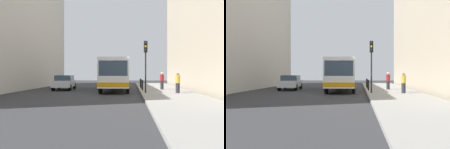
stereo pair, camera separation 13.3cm
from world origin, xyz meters
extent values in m
plane|color=#2D2D30|center=(0.00, 0.00, 0.00)|extent=(80.00, 80.00, 0.00)
cube|color=gray|center=(5.40, 0.00, 0.07)|extent=(4.40, 40.00, 0.15)
cube|color=white|center=(0.93, 3.99, 1.75)|extent=(2.63, 11.03, 2.50)
cube|color=orange|center=(0.93, 3.99, 0.80)|extent=(2.65, 11.05, 0.36)
cube|color=#2D3D4C|center=(1.00, -1.49, 2.10)|extent=(2.26, 0.09, 1.20)
cube|color=#2D3D4C|center=(0.93, 4.49, 2.10)|extent=(2.63, 9.43, 1.00)
cylinder|color=black|center=(2.11, 0.10, 0.50)|extent=(0.29, 1.00, 1.00)
cylinder|color=black|center=(-0.15, 0.08, 0.50)|extent=(0.29, 1.00, 1.00)
cylinder|color=black|center=(2.02, 7.90, 0.50)|extent=(0.29, 1.00, 1.00)
cylinder|color=black|center=(-0.24, 7.88, 0.50)|extent=(0.29, 1.00, 1.00)
cube|color=silver|center=(-4.37, 4.84, 0.64)|extent=(2.03, 4.49, 0.64)
cube|color=#2D3D4C|center=(-4.38, 4.99, 1.22)|extent=(1.73, 2.55, 0.52)
cylinder|color=black|center=(-3.47, 3.39, 0.32)|extent=(0.25, 0.65, 0.64)
cylinder|color=black|center=(-5.11, 3.30, 0.32)|extent=(0.25, 0.65, 0.64)
cylinder|color=black|center=(-3.63, 6.39, 0.32)|extent=(0.25, 0.65, 0.64)
cylinder|color=black|center=(-5.27, 6.30, 0.32)|extent=(0.25, 0.65, 0.64)
cylinder|color=black|center=(3.55, -1.05, 1.75)|extent=(0.12, 0.12, 3.20)
cube|color=black|center=(3.55, -1.05, 3.80)|extent=(0.28, 0.24, 0.90)
sphere|color=black|center=(3.55, -1.18, 4.08)|extent=(0.16, 0.16, 0.16)
sphere|color=orange|center=(3.55, -1.18, 3.80)|extent=(0.16, 0.16, 0.16)
sphere|color=black|center=(3.55, -1.18, 3.52)|extent=(0.16, 0.16, 0.16)
cylinder|color=black|center=(3.45, 1.97, 0.62)|extent=(0.11, 0.11, 0.95)
cylinder|color=black|center=(3.45, 4.86, 0.62)|extent=(0.11, 0.11, 0.95)
cylinder|color=black|center=(3.45, 7.76, 0.62)|extent=(0.11, 0.11, 0.95)
cylinder|color=#26262D|center=(6.04, -1.17, 0.54)|extent=(0.32, 0.32, 0.78)
cylinder|color=gold|center=(6.04, -1.17, 1.24)|extent=(0.38, 0.38, 0.60)
sphere|color=#8C6647|center=(6.04, -1.17, 1.65)|extent=(0.22, 0.22, 0.22)
cylinder|color=#26262D|center=(5.36, 3.56, 0.55)|extent=(0.32, 0.32, 0.80)
cylinder|color=maroon|center=(5.36, 3.56, 1.26)|extent=(0.38, 0.38, 0.62)
sphere|color=beige|center=(5.36, 3.56, 1.68)|extent=(0.22, 0.22, 0.22)
camera|label=1|loc=(2.32, -23.22, 1.75)|focal=44.81mm
camera|label=2|loc=(2.45, -23.21, 1.75)|focal=44.81mm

